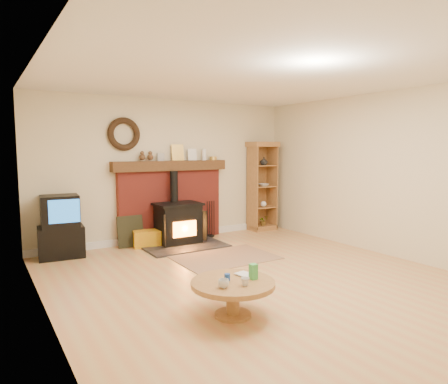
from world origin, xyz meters
TOP-DOWN VIEW (x-y plane):
  - ground at (0.00, 0.00)m, footprint 5.50×5.50m
  - room_shell at (-0.02, 0.09)m, footprint 5.02×5.52m
  - chimney_breast at (0.00, 2.67)m, footprint 2.20×0.22m
  - wood_stove at (-0.03, 2.27)m, footprint 1.40×1.00m
  - area_rug at (0.19, 1.08)m, footprint 1.53×1.05m
  - tv_unit at (-1.97, 2.47)m, footprint 0.71×0.53m
  - curio_cabinet at (2.01, 2.55)m, footprint 0.59×0.43m
  - firelog_box at (-0.59, 2.40)m, footprint 0.51×0.38m
  - leaning_painting at (-0.83, 2.55)m, footprint 0.46×0.12m
  - fire_tools at (0.74, 2.50)m, footprint 0.19×0.16m
  - coffee_table at (-0.90, -0.82)m, footprint 0.86×0.86m

SIDE VIEW (x-z plane):
  - ground at x=0.00m, z-range 0.00..0.00m
  - area_rug at x=0.19m, z-range 0.00..0.01m
  - firelog_box at x=-0.59m, z-range 0.00..0.29m
  - fire_tools at x=0.74m, z-range -0.19..0.51m
  - leaning_painting at x=-0.83m, z-range 0.00..0.55m
  - coffee_table at x=-0.90m, z-range 0.04..0.56m
  - wood_stove at x=-0.03m, z-range -0.29..1.01m
  - tv_unit at x=-1.97m, z-range -0.02..0.96m
  - chimney_breast at x=0.00m, z-range -0.09..1.69m
  - curio_cabinet at x=2.01m, z-range 0.00..1.84m
  - room_shell at x=-0.02m, z-range 0.41..3.02m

